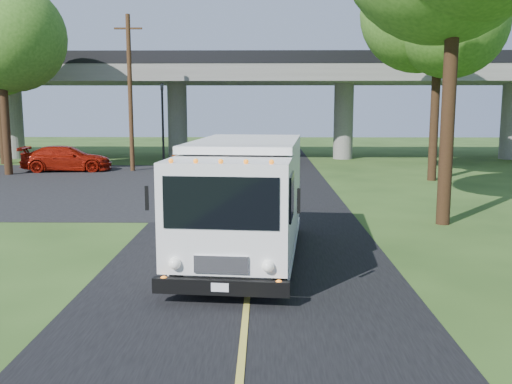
{
  "coord_description": "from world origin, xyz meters",
  "views": [
    {
      "loc": [
        0.35,
        -9.46,
        3.87
      ],
      "look_at": [
        0.12,
        5.4,
        1.6
      ],
      "focal_mm": 40.0,
      "sensor_mm": 36.0,
      "label": 1
    }
  ],
  "objects_px": {
    "traffic_signal": "(163,116)",
    "pedestrian": "(177,167)",
    "step_van": "(244,196)",
    "utility_pole": "(130,92)",
    "tree_left_lot": "(2,29)",
    "tree_right_far": "(444,14)",
    "red_sedan": "(67,159)"
  },
  "relations": [
    {
      "from": "traffic_signal",
      "to": "pedestrian",
      "type": "bearing_deg",
      "value": -76.17
    },
    {
      "from": "traffic_signal",
      "to": "step_van",
      "type": "distance_m",
      "value": 22.28
    },
    {
      "from": "utility_pole",
      "to": "tree_left_lot",
      "type": "relative_size",
      "value": 0.86
    },
    {
      "from": "traffic_signal",
      "to": "tree_right_far",
      "type": "distance_m",
      "value": 17.18
    },
    {
      "from": "tree_right_far",
      "to": "pedestrian",
      "type": "xyz_separation_m",
      "value": [
        -13.01,
        -2.78,
        -7.33
      ]
    },
    {
      "from": "utility_pole",
      "to": "tree_left_lot",
      "type": "bearing_deg",
      "value": -161.03
    },
    {
      "from": "red_sedan",
      "to": "pedestrian",
      "type": "bearing_deg",
      "value": -138.21
    },
    {
      "from": "tree_left_lot",
      "to": "pedestrian",
      "type": "height_order",
      "value": "tree_left_lot"
    },
    {
      "from": "tree_left_lot",
      "to": "red_sedan",
      "type": "height_order",
      "value": "tree_left_lot"
    },
    {
      "from": "tree_right_far",
      "to": "red_sedan",
      "type": "distance_m",
      "value": 22.25
    },
    {
      "from": "utility_pole",
      "to": "tree_right_far",
      "type": "xyz_separation_m",
      "value": [
        16.71,
        -4.16,
        3.71
      ]
    },
    {
      "from": "utility_pole",
      "to": "pedestrian",
      "type": "distance_m",
      "value": 8.66
    },
    {
      "from": "step_van",
      "to": "tree_left_lot",
      "type": "bearing_deg",
      "value": 133.59
    },
    {
      "from": "utility_pole",
      "to": "pedestrian",
      "type": "height_order",
      "value": "utility_pole"
    },
    {
      "from": "tree_right_far",
      "to": "red_sedan",
      "type": "bearing_deg",
      "value": 169.03
    },
    {
      "from": "pedestrian",
      "to": "utility_pole",
      "type": "bearing_deg",
      "value": -27.82
    },
    {
      "from": "tree_right_far",
      "to": "pedestrian",
      "type": "height_order",
      "value": "tree_right_far"
    },
    {
      "from": "traffic_signal",
      "to": "tree_left_lot",
      "type": "relative_size",
      "value": 0.5
    },
    {
      "from": "tree_right_far",
      "to": "red_sedan",
      "type": "xyz_separation_m",
      "value": [
        -20.54,
        3.98,
        -7.55
      ]
    },
    {
      "from": "tree_right_far",
      "to": "step_van",
      "type": "bearing_deg",
      "value": -121.53
    },
    {
      "from": "utility_pole",
      "to": "step_van",
      "type": "bearing_deg",
      "value": -69.36
    },
    {
      "from": "tree_left_lot",
      "to": "pedestrian",
      "type": "bearing_deg",
      "value": -25.54
    },
    {
      "from": "utility_pole",
      "to": "pedestrian",
      "type": "relative_size",
      "value": 4.61
    },
    {
      "from": "red_sedan",
      "to": "tree_right_far",
      "type": "bearing_deg",
      "value": -107.31
    },
    {
      "from": "utility_pole",
      "to": "pedestrian",
      "type": "bearing_deg",
      "value": -61.93
    },
    {
      "from": "step_van",
      "to": "red_sedan",
      "type": "xyz_separation_m",
      "value": [
        -11.17,
        19.27,
        -0.88
      ]
    },
    {
      "from": "utility_pole",
      "to": "traffic_signal",
      "type": "bearing_deg",
      "value": 53.13
    },
    {
      "from": "step_van",
      "to": "red_sedan",
      "type": "distance_m",
      "value": 22.29
    },
    {
      "from": "traffic_signal",
      "to": "red_sedan",
      "type": "bearing_deg",
      "value": -157.77
    },
    {
      "from": "tree_left_lot",
      "to": "step_van",
      "type": "bearing_deg",
      "value": -51.76
    },
    {
      "from": "pedestrian",
      "to": "traffic_signal",
      "type": "bearing_deg",
      "value": -42.06
    },
    {
      "from": "traffic_signal",
      "to": "tree_left_lot",
      "type": "xyz_separation_m",
      "value": [
        -7.79,
        -4.16,
        4.7
      ]
    }
  ]
}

